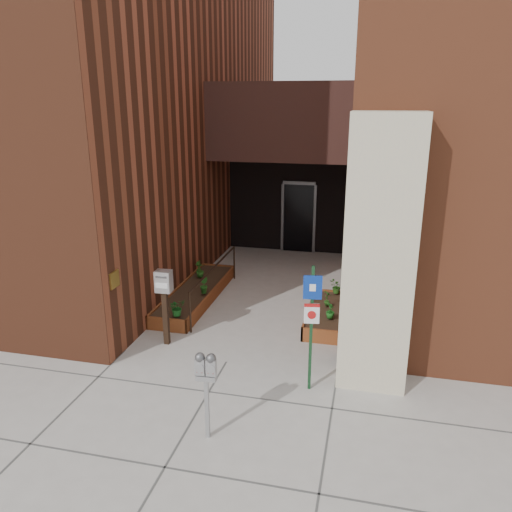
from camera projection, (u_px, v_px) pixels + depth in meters
The scene contains 15 objects.
ground at pixel (226, 362), 9.06m from camera, with size 80.00×80.00×0.00m, color #9E9991.
architecture at pixel (287, 84), 14.01m from camera, with size 20.00×14.60×10.00m.
planter_left at pixel (196, 294), 11.87m from camera, with size 0.90×3.60×0.30m.
planter_right at pixel (327, 315), 10.71m from camera, with size 0.80×2.20×0.30m.
handrail at pixel (215, 272), 11.53m from camera, with size 0.04×3.34×0.90m.
parking_meter at pixel (206, 373), 6.75m from camera, with size 0.30×0.14×1.32m.
sign_post at pixel (312, 316), 7.83m from camera, with size 0.29×0.09×2.13m.
payment_dropbox at pixel (164, 292), 9.43m from camera, with size 0.30×0.24×1.51m.
shrub_left_a at pixel (177, 307), 10.24m from camera, with size 0.32×0.32×0.36m, color #1B611F.
shrub_left_b at pixel (204, 285), 11.44m from camera, with size 0.21×0.21×0.38m, color #1C5317.
shrub_left_c at pixel (200, 270), 12.49m from camera, with size 0.20×0.20×0.35m, color #235819.
shrub_left_d at pixel (198, 267), 12.80m from camera, with size 0.17×0.17×0.32m, color #255C1A.
shrub_right_a at pixel (330, 311), 10.12m from camera, with size 0.18×0.18×0.32m, color #1A5C1A.
shrub_right_b at pixel (327, 298), 10.72m from camera, with size 0.19×0.19×0.36m, color #265C1A.
shrub_right_c at pixel (336, 287), 11.43m from camera, with size 0.28×0.28×0.31m, color #2A5E1A.
Camera 1 is at (2.38, -7.73, 4.55)m, focal length 35.00 mm.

